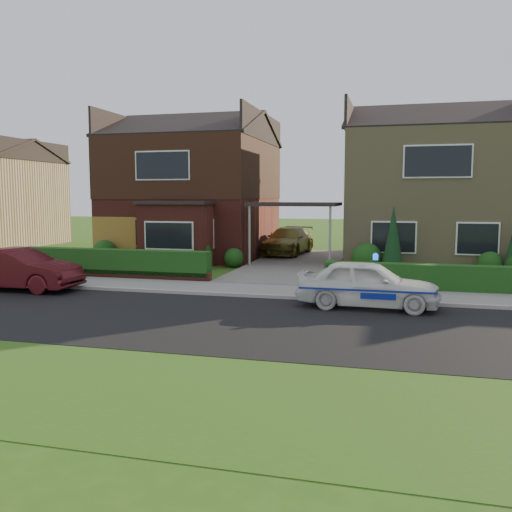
% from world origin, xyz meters
% --- Properties ---
extents(ground, '(120.00, 120.00, 0.00)m').
position_xyz_m(ground, '(0.00, 0.00, 0.00)').
color(ground, '#275316').
rests_on(ground, ground).
extents(road, '(60.00, 6.00, 0.02)m').
position_xyz_m(road, '(0.00, 0.00, 0.00)').
color(road, black).
rests_on(road, ground).
extents(kerb, '(60.00, 0.16, 0.12)m').
position_xyz_m(kerb, '(0.00, 3.05, 0.06)').
color(kerb, '#9E9993').
rests_on(kerb, ground).
extents(sidewalk, '(60.00, 2.00, 0.10)m').
position_xyz_m(sidewalk, '(0.00, 4.10, 0.05)').
color(sidewalk, slate).
rests_on(sidewalk, ground).
extents(grass_verge, '(60.00, 4.00, 0.01)m').
position_xyz_m(grass_verge, '(0.00, -5.00, 0.00)').
color(grass_verge, '#275316').
rests_on(grass_verge, ground).
extents(driveway, '(3.80, 12.00, 0.12)m').
position_xyz_m(driveway, '(0.00, 11.00, 0.06)').
color(driveway, '#666059').
rests_on(driveway, ground).
extents(house_left, '(7.50, 9.53, 7.25)m').
position_xyz_m(house_left, '(-5.78, 13.90, 3.81)').
color(house_left, maroon).
rests_on(house_left, ground).
extents(house_right, '(7.50, 8.06, 7.25)m').
position_xyz_m(house_right, '(5.80, 13.99, 3.66)').
color(house_right, tan).
rests_on(house_right, ground).
extents(carport_link, '(3.80, 3.00, 2.77)m').
position_xyz_m(carport_link, '(0.00, 10.95, 2.66)').
color(carport_link, black).
rests_on(carport_link, ground).
extents(garage_door, '(2.20, 0.10, 2.10)m').
position_xyz_m(garage_door, '(-8.25, 9.96, 1.05)').
color(garage_door, brown).
rests_on(garage_door, ground).
extents(dwarf_wall, '(7.70, 0.25, 0.36)m').
position_xyz_m(dwarf_wall, '(-5.80, 5.30, 0.18)').
color(dwarf_wall, maroon).
rests_on(dwarf_wall, ground).
extents(hedge_left, '(7.50, 0.55, 0.90)m').
position_xyz_m(hedge_left, '(-5.80, 5.45, 0.00)').
color(hedge_left, '#163711').
rests_on(hedge_left, ground).
extents(hedge_right, '(7.50, 0.55, 0.80)m').
position_xyz_m(hedge_right, '(5.80, 5.35, 0.00)').
color(hedge_right, '#163711').
rests_on(hedge_right, ground).
extents(shrub_left_far, '(1.08, 1.08, 1.08)m').
position_xyz_m(shrub_left_far, '(-8.50, 9.50, 0.54)').
color(shrub_left_far, '#163711').
rests_on(shrub_left_far, ground).
extents(shrub_left_mid, '(1.32, 1.32, 1.32)m').
position_xyz_m(shrub_left_mid, '(-4.00, 9.30, 0.66)').
color(shrub_left_mid, '#163711').
rests_on(shrub_left_mid, ground).
extents(shrub_left_near, '(0.84, 0.84, 0.84)m').
position_xyz_m(shrub_left_near, '(-2.40, 9.60, 0.42)').
color(shrub_left_near, '#163711').
rests_on(shrub_left_near, ground).
extents(shrub_right_near, '(1.20, 1.20, 1.20)m').
position_xyz_m(shrub_right_near, '(3.20, 9.40, 0.60)').
color(shrub_right_near, '#163711').
rests_on(shrub_right_near, ground).
extents(shrub_right_mid, '(0.96, 0.96, 0.96)m').
position_xyz_m(shrub_right_mid, '(7.80, 9.50, 0.48)').
color(shrub_right_mid, '#163711').
rests_on(shrub_right_mid, ground).
extents(conifer_a, '(0.90, 0.90, 2.60)m').
position_xyz_m(conifer_a, '(4.20, 9.20, 1.30)').
color(conifer_a, black).
rests_on(conifer_a, ground).
extents(police_car, '(3.52, 3.88, 1.47)m').
position_xyz_m(police_car, '(3.58, 2.40, 0.65)').
color(police_car, silver).
rests_on(police_car, ground).
extents(driveway_car, '(2.28, 4.76, 1.34)m').
position_xyz_m(driveway_car, '(-1.00, 14.50, 0.79)').
color(driveway_car, brown).
rests_on(driveway_car, driveway).
extents(street_car, '(1.49, 4.11, 1.35)m').
position_xyz_m(street_car, '(-7.52, 2.40, 0.67)').
color(street_car, '#490F14').
rests_on(street_car, ground).
extents(potted_plant_a, '(0.51, 0.43, 0.82)m').
position_xyz_m(potted_plant_a, '(-9.00, 7.66, 0.41)').
color(potted_plant_a, gray).
rests_on(potted_plant_a, ground).
extents(potted_plant_b, '(0.48, 0.47, 0.68)m').
position_xyz_m(potted_plant_b, '(-3.35, 8.04, 0.34)').
color(potted_plant_b, gray).
rests_on(potted_plant_b, ground).
extents(potted_plant_c, '(0.55, 0.55, 0.71)m').
position_xyz_m(potted_plant_c, '(-3.65, 8.62, 0.35)').
color(potted_plant_c, gray).
rests_on(potted_plant_c, ground).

